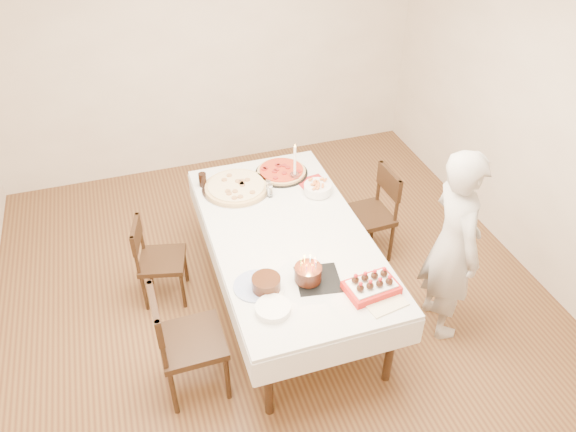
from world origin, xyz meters
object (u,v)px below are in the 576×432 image
object	(u,v)px
cola_glass	(203,180)
strawberry_box	(372,286)
taper_candle	(295,163)
chair_left_dessert	(192,341)
chair_left_savory	(162,261)
birthday_cake	(308,270)
pizza_pepperoni	(281,171)
pasta_bowl	(318,188)
dining_table	(288,269)
chair_right_savory	(367,216)
layer_cake	(266,284)
person	(453,245)
pizza_white	(236,187)

from	to	relation	value
cola_glass	strawberry_box	xyz separation A→B (m)	(0.82, -1.57, -0.02)
taper_candle	strawberry_box	xyz separation A→B (m)	(0.06, -1.41, -0.14)
chair_left_dessert	chair_left_savory	bearing A→B (deg)	-86.17
strawberry_box	birthday_cake	bearing A→B (deg)	148.33
pizza_pepperoni	pasta_bowl	bearing A→B (deg)	-61.97
dining_table	strawberry_box	size ratio (longest dim) A/B	6.22
chair_left_savory	taper_candle	size ratio (longest dim) A/B	2.14
chair_right_savory	birthday_cake	bearing A→B (deg)	-136.53
pasta_bowl	cola_glass	size ratio (longest dim) A/B	1.88
chair_left_savory	dining_table	bearing A→B (deg)	170.23
pizza_pepperoni	layer_cake	distance (m)	1.41
person	birthday_cake	distance (m)	1.11
person	chair_right_savory	bearing A→B (deg)	19.11
chair_right_savory	layer_cake	world-z (taller)	chair_right_savory
pizza_pepperoni	strawberry_box	bearing A→B (deg)	-84.83
chair_left_dessert	strawberry_box	size ratio (longest dim) A/B	2.67
dining_table	person	size ratio (longest dim) A/B	1.35
dining_table	chair_left_savory	distance (m)	1.02
pasta_bowl	taper_candle	bearing A→B (deg)	117.75
dining_table	cola_glass	bearing A→B (deg)	120.87
strawberry_box	pizza_pepperoni	bearing A→B (deg)	95.17
dining_table	person	distance (m)	1.28
dining_table	taper_candle	distance (m)	0.90
dining_table	strawberry_box	distance (m)	0.93
chair_left_dessert	birthday_cake	bearing A→B (deg)	-178.42
chair_right_savory	strawberry_box	bearing A→B (deg)	-116.79
chair_left_savory	chair_right_savory	bearing A→B (deg)	-167.43
layer_cake	birthday_cake	distance (m)	0.30
chair_left_savory	pizza_white	bearing A→B (deg)	-145.22
birthday_cake	person	bearing A→B (deg)	-1.32
dining_table	chair_right_savory	distance (m)	0.93
pasta_bowl	strawberry_box	world-z (taller)	strawberry_box
pizza_pepperoni	strawberry_box	world-z (taller)	strawberry_box
chair_left_dessert	person	bearing A→B (deg)	179.61
strawberry_box	chair_left_dessert	bearing A→B (deg)	170.78
chair_right_savory	chair_left_dessert	size ratio (longest dim) A/B	0.94
birthday_cake	chair_left_savory	bearing A→B (deg)	134.26
chair_left_dessert	pasta_bowl	world-z (taller)	chair_left_dessert
cola_glass	birthday_cake	world-z (taller)	birthday_cake
birthday_cake	strawberry_box	world-z (taller)	birthday_cake
taper_candle	chair_right_savory	bearing A→B (deg)	-25.35
pasta_bowl	taper_candle	distance (m)	0.29
person	birthday_cake	bearing A→B (deg)	94.33
strawberry_box	taper_candle	bearing A→B (deg)	92.63
person	pizza_pepperoni	bearing A→B (deg)	38.76
dining_table	pizza_white	world-z (taller)	pizza_white
pasta_bowl	birthday_cake	size ratio (longest dim) A/B	1.22
layer_cake	birthday_cake	world-z (taller)	birthday_cake
chair_left_dessert	cola_glass	xyz separation A→B (m)	(0.38, 1.38, 0.35)
dining_table	person	world-z (taller)	person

